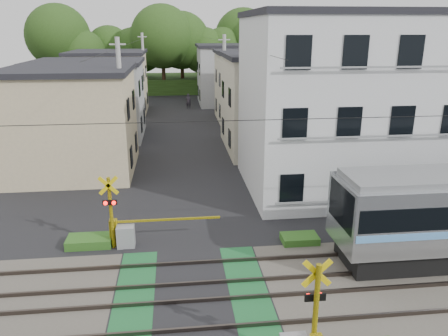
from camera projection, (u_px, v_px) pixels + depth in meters
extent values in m
plane|color=black|center=(192.00, 294.00, 14.59)|extent=(120.00, 120.00, 0.00)
cube|color=#47423A|center=(192.00, 294.00, 14.59)|extent=(120.00, 6.00, 0.00)
cube|color=black|center=(192.00, 294.00, 14.59)|extent=(5.20, 120.00, 0.00)
cube|color=#145126|center=(134.00, 297.00, 14.38)|extent=(1.30, 6.00, 0.00)
cube|color=#145126|center=(248.00, 290.00, 14.79)|extent=(1.30, 6.00, 0.00)
cube|color=#3F3833|center=(195.00, 329.00, 12.77)|extent=(120.00, 0.08, 0.14)
cube|color=#3F3833|center=(193.00, 301.00, 14.09)|extent=(120.00, 0.08, 0.14)
cube|color=#3F3833|center=(191.00, 284.00, 15.04)|extent=(120.00, 0.08, 0.14)
cube|color=#3F3833|center=(190.00, 263.00, 16.36)|extent=(120.00, 0.08, 0.14)
cube|color=black|center=(401.00, 255.00, 16.49)|extent=(2.26, 2.07, 0.56)
cube|color=black|center=(342.00, 205.00, 15.56)|extent=(0.10, 2.26, 1.47)
cylinder|color=yellow|center=(315.00, 317.00, 11.05)|extent=(0.14, 0.14, 3.00)
cube|color=yellow|center=(317.00, 273.00, 10.77)|extent=(0.77, 0.05, 0.77)
cube|color=yellow|center=(317.00, 273.00, 10.77)|extent=(0.77, 0.05, 0.77)
cube|color=black|center=(315.00, 298.00, 10.99)|extent=(0.55, 0.05, 0.20)
sphere|color=#FF0C07|center=(308.00, 297.00, 11.03)|extent=(0.16, 0.16, 0.16)
sphere|color=#FF0C07|center=(321.00, 296.00, 11.06)|extent=(0.16, 0.16, 0.16)
cylinder|color=yellow|center=(111.00, 213.00, 17.21)|extent=(0.14, 0.14, 3.00)
cube|color=yellow|center=(108.00, 186.00, 16.75)|extent=(0.77, 0.05, 0.77)
cube|color=yellow|center=(108.00, 186.00, 16.75)|extent=(0.77, 0.05, 0.77)
cube|color=black|center=(110.00, 202.00, 16.96)|extent=(0.55, 0.05, 0.20)
sphere|color=#FF0C07|center=(105.00, 203.00, 16.89)|extent=(0.16, 0.16, 0.16)
sphere|color=#FF0C07|center=(114.00, 203.00, 16.92)|extent=(0.16, 0.16, 0.16)
cube|color=gray|center=(126.00, 237.00, 17.59)|extent=(0.70, 0.50, 0.90)
cube|color=yellow|center=(114.00, 232.00, 17.74)|extent=(0.30, 0.30, 1.10)
cube|color=yellow|center=(169.00, 219.00, 17.84)|extent=(4.20, 0.08, 0.08)
cube|color=silver|center=(343.00, 106.00, 23.10)|extent=(10.00, 8.00, 9.00)
cube|color=black|center=(351.00, 13.00, 21.68)|extent=(10.20, 8.16, 0.30)
cube|color=black|center=(292.00, 189.00, 19.82)|extent=(1.10, 0.06, 1.40)
cube|color=black|center=(344.00, 187.00, 20.08)|extent=(1.10, 0.06, 1.40)
cube|color=black|center=(394.00, 185.00, 20.34)|extent=(1.10, 0.06, 1.40)
cube|color=black|center=(443.00, 183.00, 20.60)|extent=(1.10, 0.06, 1.40)
cube|color=gray|center=(370.00, 199.00, 20.19)|extent=(9.00, 0.06, 0.08)
cube|color=black|center=(295.00, 124.00, 18.90)|extent=(1.10, 0.06, 1.40)
cube|color=black|center=(349.00, 123.00, 19.16)|extent=(1.10, 0.06, 1.40)
cube|color=black|center=(402.00, 121.00, 19.42)|extent=(1.10, 0.06, 1.40)
cube|color=gray|center=(377.00, 136.00, 19.27)|extent=(9.00, 0.06, 0.08)
cube|color=black|center=(299.00, 53.00, 17.98)|extent=(1.10, 0.06, 1.40)
cube|color=black|center=(356.00, 52.00, 18.24)|extent=(1.10, 0.06, 1.40)
cube|color=black|center=(411.00, 52.00, 18.50)|extent=(1.10, 0.06, 1.40)
cube|color=gray|center=(385.00, 67.00, 18.35)|extent=(9.00, 0.06, 0.08)
cube|color=#C4B28A|center=(73.00, 123.00, 26.21)|extent=(7.00, 7.00, 6.00)
cube|color=black|center=(67.00, 70.00, 25.25)|extent=(7.35, 7.35, 0.30)
cube|color=black|center=(132.00, 157.00, 25.46)|extent=(0.06, 1.00, 1.20)
cube|color=black|center=(136.00, 142.00, 28.77)|extent=(0.06, 1.00, 1.20)
cube|color=black|center=(128.00, 109.00, 24.60)|extent=(0.06, 1.00, 1.20)
cube|color=black|center=(133.00, 99.00, 27.91)|extent=(0.06, 1.00, 1.20)
cube|color=beige|center=(275.00, 104.00, 31.34)|extent=(7.00, 8.00, 6.50)
cube|color=black|center=(277.00, 55.00, 30.30)|extent=(7.35, 8.40, 0.30)
cube|color=black|center=(229.00, 138.00, 29.67)|extent=(0.06, 1.00, 1.20)
cube|color=black|center=(223.00, 126.00, 33.46)|extent=(0.06, 1.00, 1.20)
cube|color=black|center=(230.00, 97.00, 28.81)|extent=(0.06, 1.00, 1.20)
cube|color=black|center=(223.00, 89.00, 32.60)|extent=(0.06, 1.00, 1.20)
cube|color=#9B9DA0|center=(91.00, 101.00, 34.70)|extent=(8.00, 7.00, 5.80)
cube|color=black|center=(87.00, 62.00, 33.76)|extent=(8.40, 7.35, 0.30)
cube|color=black|center=(142.00, 124.00, 33.97)|extent=(0.06, 1.00, 1.20)
cube|color=black|center=(144.00, 116.00, 37.28)|extent=(0.06, 1.00, 1.20)
cube|color=black|center=(140.00, 88.00, 33.11)|extent=(0.06, 1.00, 1.20)
cube|color=black|center=(143.00, 83.00, 36.42)|extent=(0.06, 1.00, 1.20)
cube|color=beige|center=(255.00, 88.00, 40.89)|extent=(7.00, 7.00, 6.20)
cube|color=black|center=(256.00, 52.00, 39.89)|extent=(7.35, 7.35, 0.30)
cube|color=black|center=(220.00, 111.00, 39.41)|extent=(0.06, 1.00, 1.20)
cube|color=black|center=(216.00, 105.00, 42.72)|extent=(0.06, 1.00, 1.20)
cube|color=black|center=(220.00, 80.00, 38.55)|extent=(0.06, 1.00, 1.20)
cube|color=black|center=(216.00, 76.00, 41.86)|extent=(0.06, 1.00, 1.20)
cube|color=#C4B28A|center=(110.00, 84.00, 44.15)|extent=(7.00, 8.00, 6.00)
cube|color=black|center=(108.00, 52.00, 43.18)|extent=(7.35, 8.40, 0.30)
cube|color=black|center=(145.00, 104.00, 43.16)|extent=(0.06, 1.00, 1.20)
cube|color=black|center=(147.00, 98.00, 46.94)|extent=(0.06, 1.00, 1.20)
cube|color=black|center=(144.00, 75.00, 42.30)|extent=(0.06, 1.00, 1.20)
cube|color=black|center=(146.00, 71.00, 46.08)|extent=(0.06, 1.00, 1.20)
cube|color=#9B9DA0|center=(234.00, 76.00, 50.24)|extent=(8.00, 7.00, 6.40)
cube|color=black|center=(234.00, 46.00, 49.21)|extent=(8.40, 7.35, 0.30)
cube|color=black|center=(200.00, 95.00, 48.74)|extent=(0.06, 1.00, 1.20)
cube|color=black|center=(198.00, 91.00, 52.05)|extent=(0.06, 1.00, 1.20)
cube|color=black|center=(199.00, 69.00, 47.88)|extent=(0.06, 1.00, 1.20)
cube|color=black|center=(198.00, 67.00, 51.19)|extent=(0.06, 1.00, 1.20)
cube|color=#274617|center=(177.00, 83.00, 61.57)|extent=(40.00, 10.00, 2.00)
cylinder|color=#332114|center=(62.00, 73.00, 56.54)|extent=(0.50, 0.50, 5.72)
sphere|color=#274617|center=(58.00, 36.00, 55.14)|extent=(8.01, 8.01, 8.01)
cylinder|color=#332114|center=(85.00, 80.00, 56.43)|extent=(0.50, 0.50, 4.16)
sphere|color=#274617|center=(83.00, 53.00, 55.41)|extent=(5.83, 5.83, 5.83)
cylinder|color=#332114|center=(111.00, 75.00, 60.44)|extent=(0.50, 0.50, 4.41)
sphere|color=#274617|center=(109.00, 49.00, 59.36)|extent=(6.18, 6.18, 6.18)
cylinder|color=#332114|center=(135.00, 75.00, 60.68)|extent=(0.50, 0.50, 4.27)
sphere|color=#274617|center=(133.00, 50.00, 59.63)|extent=(5.98, 5.98, 5.98)
cylinder|color=#332114|center=(143.00, 76.00, 59.79)|extent=(0.50, 0.50, 4.43)
sphere|color=#274617|center=(141.00, 49.00, 58.71)|extent=(6.20, 6.20, 6.20)
cylinder|color=#332114|center=(164.00, 73.00, 56.55)|extent=(0.50, 0.50, 5.69)
sphere|color=#274617|center=(162.00, 37.00, 55.15)|extent=(7.97, 7.97, 7.97)
cylinder|color=#332114|center=(182.00, 73.00, 58.50)|extent=(0.50, 0.50, 5.30)
sphere|color=#274617|center=(181.00, 40.00, 57.20)|extent=(7.42, 7.42, 7.42)
cylinder|color=#332114|center=(204.00, 77.00, 58.73)|extent=(0.50, 0.50, 4.31)
sphere|color=#274617|center=(203.00, 51.00, 57.67)|extent=(6.03, 6.03, 6.03)
cylinder|color=#332114|center=(223.00, 76.00, 59.57)|extent=(0.50, 0.50, 4.29)
sphere|color=#274617|center=(223.00, 50.00, 58.52)|extent=(6.01, 6.01, 6.01)
cylinder|color=#332114|center=(243.00, 70.00, 61.80)|extent=(0.50, 0.50, 5.58)
sphere|color=#274617|center=(243.00, 37.00, 60.43)|extent=(7.81, 7.81, 7.81)
cylinder|color=#332114|center=(257.00, 72.00, 59.76)|extent=(0.50, 0.50, 5.30)
sphere|color=#274617|center=(258.00, 40.00, 58.46)|extent=(7.42, 7.42, 7.42)
cylinder|color=#332114|center=(282.00, 72.00, 60.82)|extent=(0.50, 0.50, 5.19)
sphere|color=#274617|center=(283.00, 41.00, 59.54)|extent=(7.27, 7.27, 7.27)
cube|color=black|center=(365.00, 118.00, 14.65)|extent=(60.00, 0.02, 0.02)
cylinder|color=#A5A5A0|center=(122.00, 109.00, 25.29)|extent=(0.26, 0.26, 8.00)
cube|color=#A5A5A0|center=(117.00, 44.00, 24.19)|extent=(0.90, 0.08, 0.08)
cylinder|color=#A5A5A0|center=(224.00, 87.00, 34.55)|extent=(0.26, 0.26, 8.00)
cube|color=#A5A5A0|center=(224.00, 40.00, 33.45)|extent=(0.90, 0.08, 0.08)
cylinder|color=#A5A5A0|center=(144.00, 73.00, 45.15)|extent=(0.26, 0.26, 8.00)
cube|color=#A5A5A0|center=(142.00, 37.00, 44.05)|extent=(0.90, 0.08, 0.08)
cube|color=black|center=(134.00, 42.00, 34.18)|extent=(0.02, 42.00, 0.02)
cube|color=black|center=(222.00, 42.00, 34.93)|extent=(0.02, 42.00, 0.02)
imported|color=#342D39|center=(188.00, 101.00, 47.72)|extent=(0.61, 0.42, 1.63)
cube|color=#2D5E1E|center=(90.00, 241.00, 17.79)|extent=(1.80, 1.00, 0.36)
cube|color=#2D5E1E|center=(300.00, 239.00, 18.06)|extent=(1.50, 0.90, 0.30)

